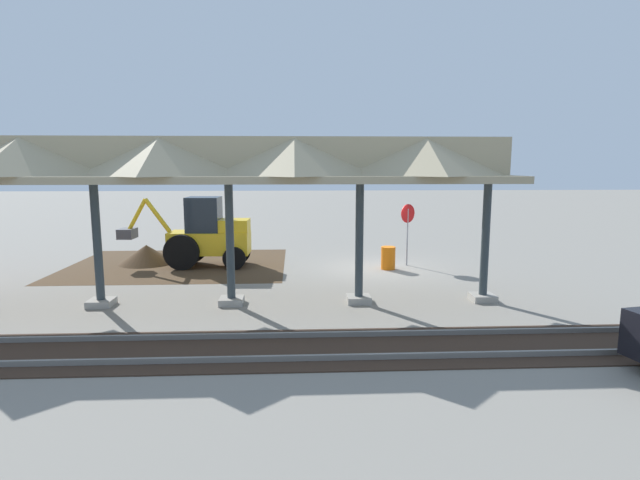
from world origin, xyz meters
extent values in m
plane|color=gray|center=(0.00, 0.00, 0.00)|extent=(120.00, 120.00, 0.00)
cube|color=#4C3823|center=(8.14, -1.16, 0.00)|extent=(8.76, 7.00, 0.01)
cube|color=#9E998E|center=(-2.39, 4.89, 0.10)|extent=(0.70, 0.70, 0.20)
cylinder|color=#2D383D|center=(-2.39, 4.89, 1.80)|extent=(0.24, 0.24, 3.60)
cube|color=#9E998E|center=(1.41, 4.89, 0.10)|extent=(0.70, 0.70, 0.20)
cylinder|color=#2D383D|center=(1.41, 4.89, 1.80)|extent=(0.24, 0.24, 3.60)
cube|color=#9E998E|center=(5.20, 4.89, 0.10)|extent=(0.70, 0.70, 0.20)
cylinder|color=#2D383D|center=(5.20, 4.89, 1.80)|extent=(0.24, 0.24, 3.60)
cube|color=#9E998E|center=(9.00, 4.89, 0.10)|extent=(0.70, 0.70, 0.20)
cylinder|color=#2D383D|center=(9.00, 4.89, 1.80)|extent=(0.24, 0.24, 3.60)
cube|color=tan|center=(5.20, 4.89, 3.70)|extent=(16.38, 3.20, 0.20)
cube|color=tan|center=(5.20, 4.89, 4.35)|extent=(16.38, 0.20, 1.10)
pyramid|color=tan|center=(-0.49, 4.89, 4.35)|extent=(3.42, 3.20, 1.10)
pyramid|color=tan|center=(3.30, 4.89, 4.35)|extent=(3.42, 3.20, 1.10)
pyramid|color=tan|center=(7.10, 4.89, 4.35)|extent=(3.42, 3.20, 1.10)
pyramid|color=tan|center=(10.89, 4.89, 4.35)|extent=(3.42, 3.20, 1.10)
cube|color=slate|center=(0.00, 7.95, 0.07)|extent=(60.00, 0.08, 0.15)
cube|color=slate|center=(0.00, 9.39, 0.07)|extent=(60.00, 0.08, 0.15)
cube|color=#38281E|center=(0.00, 8.67, 0.01)|extent=(60.00, 2.58, 0.03)
cylinder|color=gray|center=(-1.27, -0.56, 1.17)|extent=(0.06, 0.06, 2.33)
cylinder|color=red|center=(-1.27, -0.56, 2.14)|extent=(0.65, 0.45, 0.76)
cube|color=yellow|center=(6.76, -0.80, 0.97)|extent=(3.25, 1.43, 0.90)
cube|color=#1E262D|center=(6.96, -0.81, 2.12)|extent=(1.35, 1.22, 1.40)
cube|color=yellow|center=(5.74, -0.75, 1.67)|extent=(1.20, 1.14, 0.50)
cylinder|color=black|center=(7.69, -1.55, 0.70)|extent=(1.41, 0.36, 1.40)
cylinder|color=black|center=(7.75, -0.12, 0.70)|extent=(1.41, 0.36, 1.40)
cylinder|color=black|center=(5.65, -1.40, 0.45)|extent=(0.91, 0.34, 0.90)
cylinder|color=black|center=(5.70, -0.10, 0.45)|extent=(0.91, 0.34, 0.90)
cylinder|color=yellow|center=(8.82, -0.88, 2.08)|extent=(1.07, 0.22, 1.41)
cylinder|color=yellow|center=(9.68, -0.92, 2.04)|extent=(0.94, 0.20, 1.46)
cube|color=#47474C|center=(10.08, -0.94, 1.35)|extent=(0.63, 0.82, 0.40)
cone|color=#4C3823|center=(9.52, -1.52, 0.00)|extent=(4.60, 4.60, 1.56)
cylinder|color=orange|center=(-0.37, 0.16, 0.45)|extent=(0.56, 0.56, 0.90)
camera|label=1|loc=(3.30, 19.36, 4.11)|focal=28.00mm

